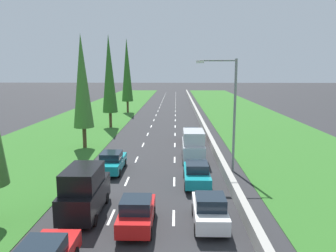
{
  "coord_description": "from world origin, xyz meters",
  "views": [
    {
      "loc": [
        1.85,
        -2.2,
        8.14
      ],
      "look_at": [
        0.83,
        39.64,
        0.98
      ],
      "focal_mm": 35.19,
      "sensor_mm": 36.0,
      "label": 1
    }
  ],
  "objects": [
    {
      "name": "teal_sedan_left_lane",
      "position": [
        -3.31,
        23.35,
        0.81
      ],
      "size": [
        1.82,
        4.5,
        1.64
      ],
      "color": "teal",
      "rests_on": "ground"
    },
    {
      "name": "street_light_mast",
      "position": [
        6.15,
        23.72,
        5.23
      ],
      "size": [
        3.2,
        0.28,
        9.0
      ],
      "color": "gray",
      "rests_on": "ground"
    },
    {
      "name": "poplar_tree_fourth",
      "position": [
        -7.46,
        60.74,
        8.09
      ],
      "size": [
        2.15,
        2.15,
        14.07
      ],
      "color": "#4C3823",
      "rests_on": "ground"
    },
    {
      "name": "ground_plane",
      "position": [
        0.0,
        60.0,
        0.0
      ],
      "size": [
        300.0,
        300.0,
        0.0
      ],
      "primitive_type": "plane",
      "color": "#28282B",
      "rests_on": "ground"
    },
    {
      "name": "white_hatchback_right_lane_second",
      "position": [
        3.65,
        14.19,
        0.84
      ],
      "size": [
        1.74,
        3.9,
        1.72
      ],
      "color": "white",
      "rests_on": "ground"
    },
    {
      "name": "black_van_left_lane",
      "position": [
        -3.29,
        15.34,
        1.4
      ],
      "size": [
        1.96,
        4.9,
        2.82
      ],
      "color": "black",
      "rests_on": "ground"
    },
    {
      "name": "lane_markings",
      "position": [
        0.0,
        60.0,
        0.01
      ],
      "size": [
        3.64,
        116.0,
        0.01
      ],
      "color": "white",
      "rests_on": "ground"
    },
    {
      "name": "silver_van_right_lane",
      "position": [
        3.42,
        26.7,
        1.4
      ],
      "size": [
        1.96,
        4.9,
        2.82
      ],
      "color": "silver",
      "rests_on": "ground"
    },
    {
      "name": "grass_verge_left",
      "position": [
        -12.65,
        60.0,
        0.02
      ],
      "size": [
        14.0,
        140.0,
        0.04
      ],
      "primitive_type": "cube",
      "color": "#2D6623",
      "rests_on": "ground"
    },
    {
      "name": "maroon_sedan_right_lane",
      "position": [
        3.64,
        34.36,
        0.81
      ],
      "size": [
        1.82,
        4.5,
        1.64
      ],
      "color": "maroon",
      "rests_on": "ground"
    },
    {
      "name": "median_barrier",
      "position": [
        5.7,
        60.0,
        0.42
      ],
      "size": [
        0.44,
        120.0,
        0.85
      ],
      "primitive_type": "cube",
      "color": "#9E9B93",
      "rests_on": "ground"
    },
    {
      "name": "grass_verge_right",
      "position": [
        14.35,
        60.0,
        0.02
      ],
      "size": [
        14.0,
        140.0,
        0.04
      ],
      "primitive_type": "cube",
      "color": "#2D6623",
      "rests_on": "ground"
    },
    {
      "name": "red_hatchback_centre_lane",
      "position": [
        -0.15,
        13.76,
        0.84
      ],
      "size": [
        1.74,
        3.9,
        1.72
      ],
      "color": "red",
      "rests_on": "ground"
    },
    {
      "name": "poplar_tree_third",
      "position": [
        -7.48,
        43.99,
        7.56
      ],
      "size": [
        2.13,
        2.13,
        13.01
      ],
      "color": "#4C3823",
      "rests_on": "ground"
    },
    {
      "name": "poplar_tree_second",
      "position": [
        -7.78,
        31.57,
        6.96
      ],
      "size": [
        2.1,
        2.1,
        11.81
      ],
      "color": "#4C3823",
      "rests_on": "ground"
    },
    {
      "name": "teal_sedan_right_lane",
      "position": [
        3.36,
        20.5,
        0.81
      ],
      "size": [
        1.82,
        4.5,
        1.64
      ],
      "color": "teal",
      "rests_on": "ground"
    }
  ]
}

